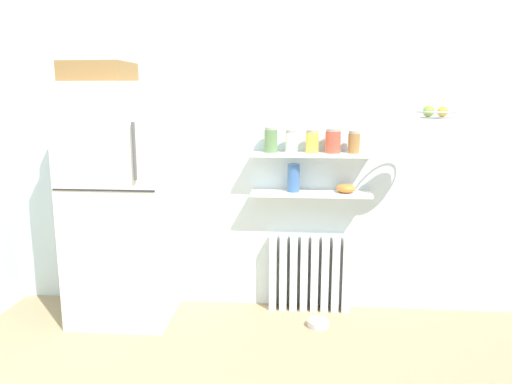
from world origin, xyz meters
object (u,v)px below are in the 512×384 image
at_px(storage_jar_2, 312,142).
at_px(hanging_fruit_basket, 436,113).
at_px(storage_jar_1, 291,142).
at_px(shelf_bowl, 346,188).
at_px(storage_jar_3, 333,141).
at_px(vase, 293,178).
at_px(pet_food_bowl, 318,323).
at_px(radiator, 309,273).
at_px(storage_jar_0, 271,140).
at_px(storage_jar_4, 354,142).
at_px(refrigerator, 120,200).

bearing_deg(storage_jar_2, hanging_fruit_basket, -19.81).
distance_m(storage_jar_1, hanging_fruit_basket, 1.07).
xyz_separation_m(storage_jar_2, shelf_bowl, (0.27, 0.00, -0.36)).
relative_size(storage_jar_3, vase, 0.84).
height_order(storage_jar_1, pet_food_bowl, storage_jar_1).
xyz_separation_m(radiator, pet_food_bowl, (0.07, -0.31, -0.29)).
relative_size(shelf_bowl, hanging_fruit_basket, 0.54).
bearing_deg(radiator, storage_jar_1, -169.39).
bearing_deg(storage_jar_3, storage_jar_0, -180.00).
height_order(radiator, hanging_fruit_basket, hanging_fruit_basket).
xyz_separation_m(radiator, shelf_bowl, (0.27, -0.03, 0.72)).
bearing_deg(vase, storage_jar_3, 0.00).
height_order(storage_jar_0, storage_jar_2, storage_jar_0).
bearing_deg(pet_food_bowl, radiator, 102.36).
bearing_deg(pet_food_bowl, storage_jar_2, 103.61).
bearing_deg(storage_jar_0, storage_jar_4, 0.00).
bearing_deg(storage_jar_2, vase, 180.00).
distance_m(refrigerator, pet_food_bowl, 1.80).
bearing_deg(vase, pet_food_bowl, -53.77).
relative_size(radiator, shelf_bowl, 4.29).
relative_size(radiator, vase, 2.94).
distance_m(storage_jar_0, vase, 0.35).
distance_m(storage_jar_1, vase, 0.29).
relative_size(refrigerator, storage_jar_2, 11.14).
relative_size(refrigerator, storage_jar_4, 11.53).
height_order(storage_jar_2, shelf_bowl, storage_jar_2).
height_order(refrigerator, hanging_fruit_basket, refrigerator).
xyz_separation_m(shelf_bowl, hanging_fruit_basket, (0.57, -0.30, 0.60)).
bearing_deg(vase, storage_jar_0, 180.00).
relative_size(storage_jar_0, storage_jar_3, 1.05).
bearing_deg(refrigerator, storage_jar_3, 7.41).
bearing_deg(refrigerator, storage_jar_1, 9.19).
relative_size(shelf_bowl, pet_food_bowl, 0.92).
bearing_deg(storage_jar_3, hanging_fruit_basket, -24.00).
bearing_deg(hanging_fruit_basket, storage_jar_3, 156.00).
distance_m(refrigerator, vase, 1.36).
bearing_deg(storage_jar_1, storage_jar_4, 0.00).
height_order(refrigerator, vase, refrigerator).
distance_m(storage_jar_2, storage_jar_3, 0.16).
relative_size(storage_jar_4, hanging_fruit_basket, 0.61).
distance_m(vase, pet_food_bowl, 1.14).
distance_m(refrigerator, shelf_bowl, 1.76).
bearing_deg(pet_food_bowl, vase, 126.23).
relative_size(radiator, pet_food_bowl, 3.96).
xyz_separation_m(storage_jar_1, hanging_fruit_basket, (1.00, -0.30, 0.23)).
bearing_deg(storage_jar_3, storage_jar_4, 0.00).
height_order(storage_jar_4, vase, storage_jar_4).
distance_m(radiator, storage_jar_4, 1.13).
relative_size(storage_jar_1, storage_jar_2, 0.98).
height_order(storage_jar_2, vase, storage_jar_2).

